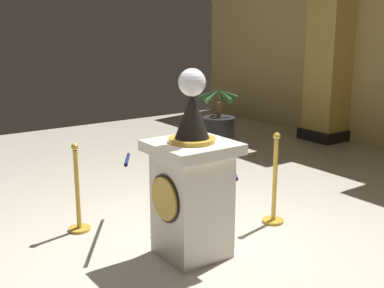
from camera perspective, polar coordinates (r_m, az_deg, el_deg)
ground_plane at (r=5.15m, az=-1.83°, el=-11.51°), size 12.56×12.56×0.00m
pedestal_clock at (r=4.68m, az=-0.05°, el=-4.81°), size 0.73×0.73×1.81m
stanchion_near at (r=5.63m, az=9.50°, el=-5.44°), size 0.24×0.24×1.04m
stanchion_far at (r=5.49m, az=-13.03°, el=-6.42°), size 0.24×0.24×0.98m
velvet_rope at (r=5.32m, az=-1.65°, el=-1.61°), size 1.50×1.51×0.22m
column_left at (r=9.78m, az=15.75°, el=10.09°), size 0.82×0.82×3.34m
potted_palm_left at (r=9.14m, az=3.10°, el=1.92°), size 0.69×0.73×1.11m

